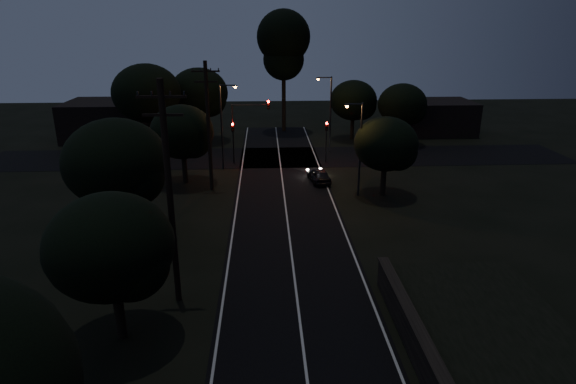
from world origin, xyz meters
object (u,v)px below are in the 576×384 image
tall_pine (284,44)px  signal_mast (250,120)px  car (319,175)px  streetlight_b (329,109)px  utility_pole_far (209,125)px  signal_left (233,135)px  signal_right (326,134)px  utility_pole_mid (170,193)px  streetlight_c (358,143)px  streetlight_a (223,121)px

tall_pine → signal_mast: tall_pine is taller
car → streetlight_b: bearing=-110.1°
streetlight_b → car: (-2.11, -10.41, -4.01)m
utility_pole_far → signal_left: (1.40, 7.99, -2.65)m
signal_right → car: size_ratio=1.12×
utility_pole_mid → signal_left: utility_pole_mid is taller
utility_pole_far → signal_mast: utility_pole_far is taller
signal_left → streetlight_c: size_ratio=0.55×
signal_mast → utility_pole_far: bearing=-111.1°
utility_pole_mid → signal_left: bearing=86.8°
streetlight_a → car: streetlight_a is taller
utility_pole_mid → signal_right: (10.60, 24.99, -2.90)m
signal_left → signal_right: size_ratio=1.00×
signal_mast → signal_right: bearing=-0.0°
signal_right → signal_mast: (-7.51, 0.00, 1.50)m
utility_pole_mid → signal_left: 25.19m
streetlight_c → utility_pole_far: bearing=170.4°
utility_pole_far → streetlight_c: bearing=-9.6°
signal_right → streetlight_b: 4.45m
utility_pole_mid → car: utility_pole_mid is taller
signal_left → streetlight_b: streetlight_b is taller
utility_pole_far → signal_left: size_ratio=2.56×
signal_left → streetlight_c: bearing=-43.8°
utility_pole_far → signal_left: bearing=80.1°
signal_mast → car: bearing=-46.3°
utility_pole_far → signal_mast: 8.64m
tall_pine → streetlight_c: (4.83, -25.00, -6.37)m
signal_mast → car: 9.60m
signal_mast → streetlight_a: 3.13m
tall_pine → signal_right: tall_pine is taller
utility_pole_mid → streetlight_c: (11.83, 15.00, -1.39)m
utility_pole_mid → streetlight_a: (0.69, 23.00, -1.10)m
signal_mast → car: (6.11, -6.40, -3.72)m
utility_pole_mid → signal_right: utility_pole_mid is taller
signal_mast → streetlight_c: 13.28m
car → streetlight_c: bearing=117.6°
tall_pine → signal_right: 17.34m
streetlight_c → car: (-2.63, 3.59, -3.73)m
signal_mast → signal_left: bearing=-179.9°
tall_pine → signal_mast: bearing=-104.6°
utility_pole_mid → signal_left: (1.40, 24.99, -2.90)m
tall_pine → signal_left: 17.86m
signal_right → car: signal_right is taller
streetlight_a → streetlight_c: bearing=-35.7°
streetlight_a → signal_right: bearing=11.3°
utility_pole_far → signal_mast: size_ratio=1.68×
streetlight_b → car: bearing=-101.4°
streetlight_a → streetlight_b: size_ratio=1.00×
utility_pole_far → signal_right: size_ratio=2.56×
utility_pole_mid → streetlight_a: utility_pole_mid is taller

